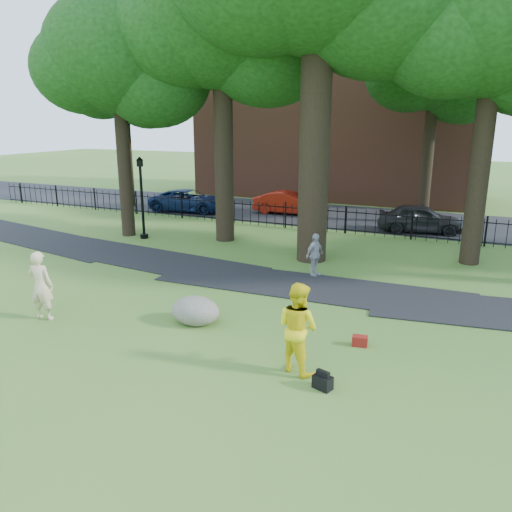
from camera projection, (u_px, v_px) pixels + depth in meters
The scene contains 16 objects.
ground at pixel (225, 327), 12.90m from camera, with size 120.00×120.00×0.00m, color #3E6D26.
footpath at pixel (310, 287), 15.92m from camera, with size 36.00×2.60×0.03m, color black.
street at pixel (364, 218), 26.93m from camera, with size 80.00×7.00×0.02m, color black.
iron_fence at pixel (345, 221), 23.26m from camera, with size 44.00×0.04×1.20m.
brick_building at pixel (337, 106), 33.95m from camera, with size 18.00×8.00×12.00m, color brown.
tree_row at pixel (344, 33), 17.89m from camera, with size 26.82×7.96×12.42m.
woman at pixel (41, 286), 13.18m from camera, with size 0.68×0.45×1.87m, color beige.
man at pixel (298, 327), 10.42m from camera, with size 0.95×0.74×1.96m, color yellow.
pedestrian at pixel (315, 255), 16.88m from camera, with size 0.87×0.36×1.49m, color #A3A3A7.
boulder at pixel (195, 309), 13.06m from camera, with size 1.33×1.00×0.78m, color slate.
lamppost at pixel (142, 199), 22.01m from camera, with size 0.36×0.36×3.62m.
backpack at pixel (323, 382), 9.91m from camera, with size 0.37×0.23×0.28m, color black.
red_bag at pixel (360, 341), 11.79m from camera, with size 0.36×0.22×0.24m, color maroon.
red_sedan at pixel (288, 203), 27.98m from camera, with size 1.34×3.85×1.27m, color maroon.
navy_van at pixel (189, 201), 28.79m from camera, with size 2.09×4.54×1.26m, color #0D1E45.
grey_car at pixel (420, 218), 23.49m from camera, with size 1.56×3.89×1.32m, color black.
Camera 1 is at (5.68, -10.54, 5.20)m, focal length 35.00 mm.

